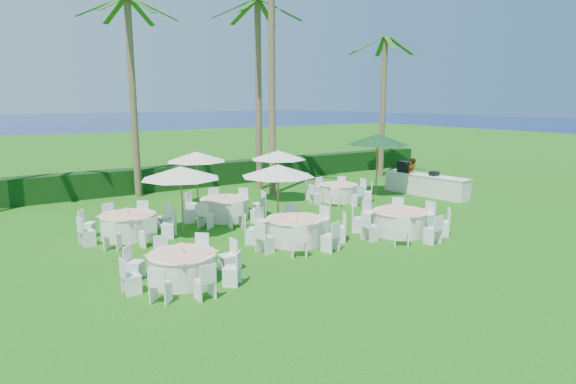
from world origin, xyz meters
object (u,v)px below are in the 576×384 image
(banquet_table_b, at_px, (295,230))
(umbrella_green, at_px, (378,139))
(banquet_table_a, at_px, (182,267))
(banquet_table_c, at_px, (400,221))
(banquet_table_f, at_px, (338,192))
(umbrella_c, at_px, (196,157))
(banquet_table_d, at_px, (128,225))
(buffet_table, at_px, (425,184))
(umbrella_a, at_px, (181,173))
(banquet_table_e, at_px, (225,208))
(staff_person, at_px, (411,176))
(umbrella_d, at_px, (278,155))
(umbrella_b, at_px, (278,171))

(banquet_table_b, relative_size, umbrella_green, 1.09)
(banquet_table_a, bearing_deg, umbrella_green, 25.38)
(banquet_table_b, xyz_separation_m, banquet_table_c, (3.59, -1.10, 0.00))
(banquet_table_f, xyz_separation_m, umbrella_c, (-5.88, 2.33, 1.76))
(banquet_table_a, relative_size, banquet_table_b, 0.93)
(banquet_table_d, bearing_deg, buffet_table, -1.71)
(banquet_table_f, height_order, umbrella_a, umbrella_a)
(banquet_table_e, relative_size, staff_person, 1.89)
(umbrella_c, xyz_separation_m, umbrella_d, (3.56, -0.88, -0.07))
(umbrella_a, height_order, umbrella_c, umbrella_c)
(banquet_table_d, relative_size, umbrella_c, 1.26)
(umbrella_a, bearing_deg, umbrella_c, 61.12)
(banquet_table_f, bearing_deg, banquet_table_a, -149.49)
(banquet_table_b, bearing_deg, banquet_table_a, -163.36)
(banquet_table_d, height_order, umbrella_b, umbrella_b)
(buffet_table, bearing_deg, umbrella_a, -178.14)
(umbrella_d, bearing_deg, umbrella_c, 166.16)
(banquet_table_c, distance_m, umbrella_b, 4.53)
(buffet_table, bearing_deg, banquet_table_b, -162.03)
(banquet_table_c, distance_m, staff_person, 7.65)
(banquet_table_b, distance_m, banquet_table_f, 6.92)
(banquet_table_a, bearing_deg, umbrella_c, 64.90)
(banquet_table_c, bearing_deg, umbrella_green, 53.44)
(staff_person, bearing_deg, umbrella_d, -36.45)
(banquet_table_b, xyz_separation_m, umbrella_b, (0.25, 1.43, 1.72))
(banquet_table_c, height_order, buffet_table, buffet_table)
(umbrella_green, bearing_deg, umbrella_d, 162.45)
(banquet_table_b, height_order, staff_person, staff_person)
(umbrella_c, relative_size, buffet_table, 0.58)
(banquet_table_e, xyz_separation_m, umbrella_b, (0.78, -2.64, 1.72))
(umbrella_b, relative_size, umbrella_d, 1.02)
(banquet_table_a, xyz_separation_m, umbrella_b, (4.53, 2.71, 1.75))
(banquet_table_b, xyz_separation_m, banquet_table_e, (-0.53, 4.07, 0.00))
(umbrella_b, height_order, umbrella_c, umbrella_c)
(banquet_table_e, distance_m, buffet_table, 10.25)
(banquet_table_c, distance_m, banquet_table_d, 9.18)
(banquet_table_c, height_order, umbrella_d, umbrella_d)
(banquet_table_f, relative_size, staff_person, 1.75)
(banquet_table_e, height_order, umbrella_a, umbrella_a)
(banquet_table_e, bearing_deg, staff_person, -1.42)
(umbrella_c, relative_size, umbrella_d, 1.01)
(umbrella_b, xyz_separation_m, umbrella_d, (2.77, 4.41, -0.06))
(banquet_table_c, relative_size, banquet_table_d, 1.02)
(banquet_table_f, bearing_deg, banquet_table_c, -107.73)
(umbrella_a, xyz_separation_m, umbrella_d, (5.75, 3.11, -0.06))
(banquet_table_a, xyz_separation_m, umbrella_green, (11.93, 5.66, 2.29))
(umbrella_b, height_order, umbrella_green, umbrella_green)
(umbrella_b, xyz_separation_m, buffet_table, (9.42, 1.71, -1.62))
(banquet_table_a, bearing_deg, staff_person, 20.44)
(umbrella_c, bearing_deg, umbrella_d, -13.84)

